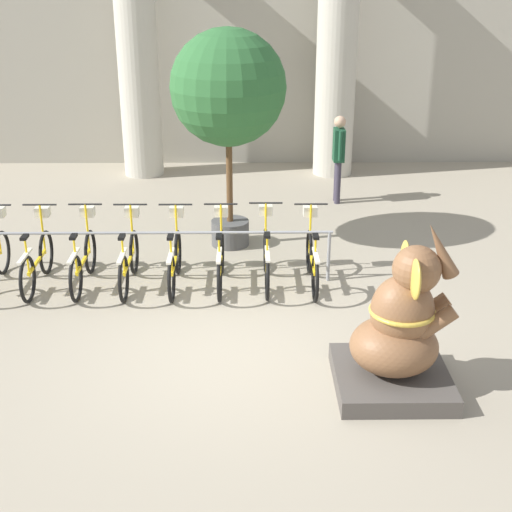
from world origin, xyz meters
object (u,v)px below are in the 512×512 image
at_px(bicycle_2, 83,259).
at_px(bicycle_7, 312,258).
at_px(bicycle_4, 175,259).
at_px(person_pedestrian, 339,151).
at_px(bicycle_5, 221,258).
at_px(elephant_statue, 399,334).
at_px(bicycle_1, 37,259).
at_px(bicycle_6, 266,257).
at_px(potted_tree, 228,92).
at_px(bicycle_3, 129,259).

relative_size(bicycle_2, bicycle_7, 1.00).
distance_m(bicycle_4, person_pedestrian, 4.70).
height_order(bicycle_2, bicycle_5, same).
bearing_deg(elephant_statue, bicycle_2, 145.58).
distance_m(bicycle_1, person_pedestrian, 6.03).
height_order(bicycle_1, bicycle_2, same).
distance_m(bicycle_7, elephant_statue, 2.75).
height_order(bicycle_4, bicycle_5, same).
bearing_deg(bicycle_6, bicycle_2, -179.38).
bearing_deg(person_pedestrian, potted_tree, -132.22).
bearing_deg(bicycle_4, bicycle_7, -0.18).
height_order(bicycle_2, bicycle_4, same).
height_order(bicycle_2, bicycle_7, same).
xyz_separation_m(person_pedestrian, potted_tree, (-2.00, -2.20, 1.48)).
bearing_deg(person_pedestrian, bicycle_3, -132.00).
distance_m(bicycle_7, person_pedestrian, 3.91).
distance_m(bicycle_3, bicycle_6, 1.94).
xyz_separation_m(bicycle_1, elephant_statue, (4.57, -2.68, 0.24)).
bearing_deg(bicycle_3, bicycle_6, 1.32).
bearing_deg(potted_tree, bicycle_5, -93.63).
relative_size(elephant_statue, person_pedestrian, 1.16).
distance_m(bicycle_6, bicycle_7, 0.65).
height_order(bicycle_4, bicycle_7, same).
relative_size(bicycle_3, bicycle_7, 1.00).
distance_m(bicycle_5, elephant_statue, 3.34).
relative_size(bicycle_1, potted_tree, 0.47).
xyz_separation_m(bicycle_2, bicycle_4, (1.29, -0.03, 0.00)).
bearing_deg(bicycle_1, potted_tree, 30.13).
height_order(bicycle_3, bicycle_6, same).
distance_m(bicycle_3, potted_tree, 2.94).
distance_m(bicycle_4, bicycle_5, 0.65).
height_order(bicycle_1, bicycle_5, same).
distance_m(bicycle_2, person_pedestrian, 5.54).
xyz_separation_m(bicycle_3, bicycle_5, (1.29, 0.00, 0.00)).
bearing_deg(bicycle_7, elephant_statue, -75.44).
height_order(bicycle_3, bicycle_7, same).
bearing_deg(bicycle_4, bicycle_5, 1.02).
bearing_deg(bicycle_1, bicycle_5, -0.06).
bearing_deg(bicycle_1, bicycle_7, -0.30).
bearing_deg(bicycle_1, bicycle_3, -0.25).
relative_size(bicycle_2, bicycle_6, 1.00).
bearing_deg(bicycle_5, bicycle_3, -179.87).
relative_size(bicycle_4, elephant_statue, 0.84).
xyz_separation_m(bicycle_6, potted_tree, (-0.55, 1.52, 2.06)).
distance_m(bicycle_2, elephant_statue, 4.76).
distance_m(bicycle_5, bicycle_7, 1.29).
bearing_deg(potted_tree, bicycle_6, -70.18).
bearing_deg(bicycle_5, bicycle_7, -0.78).
relative_size(bicycle_7, potted_tree, 0.47).
relative_size(bicycle_2, potted_tree, 0.47).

